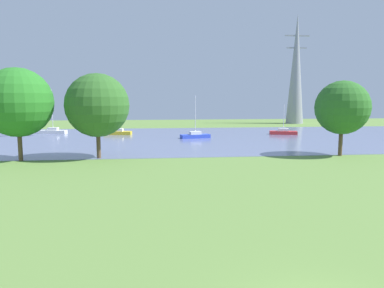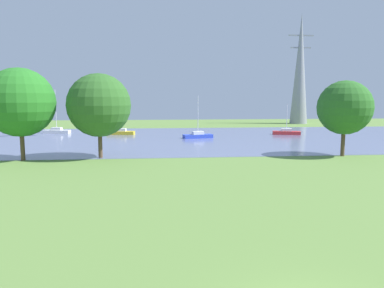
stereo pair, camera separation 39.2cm
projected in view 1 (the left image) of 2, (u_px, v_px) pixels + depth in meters
The scene contains 10 objects.
ground_plane at pixel (209, 172), 31.86m from camera, with size 160.00×160.00×0.00m, color olive.
water_surface at pixel (182, 138), 59.47m from camera, with size 140.00×40.00×0.02m, color slate.
sailboat_blue at pixel (195, 135), 59.14m from camera, with size 5.01×2.49×6.88m.
sailboat_yellow at pixel (118, 132), 64.76m from camera, with size 4.97×2.23×6.12m.
sailboat_red at pixel (283, 132), 65.20m from camera, with size 5.02×2.68×5.29m.
sailboat_white at pixel (53, 131), 66.82m from camera, with size 4.97×2.19×8.09m.
tree_mid_shore at pixel (18, 103), 37.04m from camera, with size 7.08×7.08×9.56m.
tree_east_near at pixel (97, 105), 38.82m from camera, with size 6.81×6.81×9.11m.
tree_west_far at pixel (342, 108), 40.47m from camera, with size 5.99×5.99×8.42m.
electricity_pylon at pixel (296, 69), 92.64m from camera, with size 6.40×4.40×27.69m.
Camera 1 is at (-4.94, -8.94, 6.42)m, focal length 34.03 mm.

